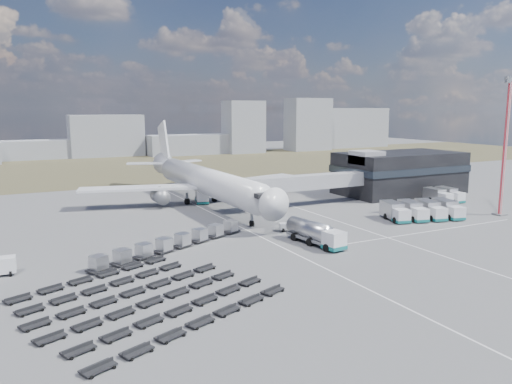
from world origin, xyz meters
name	(u,v)px	position (x,y,z in m)	size (l,w,h in m)	color
ground	(277,238)	(0.00, 0.00, 0.00)	(420.00, 420.00, 0.00)	#565659
grass_strip	(124,167)	(0.00, 110.00, 0.01)	(420.00, 90.00, 0.01)	#4B412D
lane_markings	(317,228)	(9.77, 3.00, 0.01)	(47.12, 110.00, 0.01)	silver
terminal	(399,172)	(47.77, 23.96, 5.25)	(30.40, 16.40, 11.00)	black
jet_bridge	(295,183)	(15.90, 20.42, 5.05)	(30.30, 3.80, 7.05)	#939399
airliner	(203,180)	(0.00, 32.38, 5.29)	(51.59, 64.53, 17.62)	silver
skyline	(111,138)	(3.31, 148.47, 8.41)	(307.30, 25.89, 25.55)	gray
fuel_tanker	(315,233)	(3.30, -6.05, 1.78)	(4.19, 11.29, 3.56)	silver
pushback_tug	(288,227)	(4.00, 3.19, 0.68)	(2.94, 1.66, 1.36)	silver
catering_truck	(202,196)	(0.24, 34.14, 1.51)	(4.31, 6.90, 2.95)	silver
service_trucks_near	(422,210)	(31.21, -0.14, 1.65)	(15.16, 10.76, 3.04)	silver
service_trucks_far	(444,195)	(48.52, 10.40, 1.53)	(6.23, 7.32, 2.82)	silver
uld_row	(174,242)	(-16.89, 0.91, 1.15)	(26.62, 13.48, 1.92)	black
baggage_dollies	(141,298)	(-26.15, -16.43, 0.33)	(30.17, 28.40, 0.67)	black
floodlight_mast	(505,147)	(47.33, -4.61, 13.25)	(2.49, 2.04, 26.43)	red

